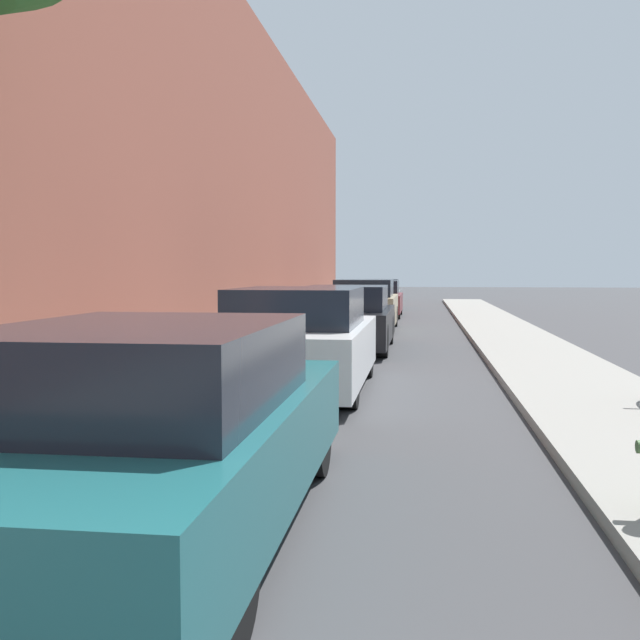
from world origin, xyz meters
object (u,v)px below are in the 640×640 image
object	(u,v)px
parked_car_white	(300,342)
parked_car_champagne	(365,306)
parked_car_black	(347,319)
parked_car_maroon	(376,299)
parked_car_teal	(152,432)
parked_car_grey	(381,295)

from	to	relation	value
parked_car_white	parked_car_champagne	distance (m)	10.61
parked_car_white	parked_car_black	size ratio (longest dim) A/B	1.01
parked_car_champagne	parked_car_maroon	size ratio (longest dim) A/B	0.98
parked_car_teal	parked_car_black	distance (m)	10.98
parked_car_white	parked_car_champagne	world-z (taller)	parked_car_white
parked_car_black	parked_car_maroon	size ratio (longest dim) A/B	1.04
parked_car_champagne	parked_car_white	bearing A→B (deg)	-90.58
parked_car_black	parked_car_grey	world-z (taller)	parked_car_black
parked_car_black	parked_car_white	bearing A→B (deg)	-91.48
parked_car_white	parked_car_black	xyz separation A→B (m)	(0.14, 5.30, -0.03)
parked_car_white	parked_car_maroon	world-z (taller)	parked_car_white
parked_car_grey	parked_car_white	bearing A→B (deg)	-89.84
parked_car_black	parked_car_champagne	xyz separation A→B (m)	(-0.03, 5.31, 0.03)
parked_car_grey	parked_car_black	bearing A→B (deg)	-89.33
parked_car_teal	parked_car_grey	xyz separation A→B (m)	(-0.05, 27.82, -0.04)
parked_car_grey	parked_car_teal	bearing A→B (deg)	-89.89
parked_car_champagne	parked_car_maroon	bearing A→B (deg)	90.50
parked_car_black	parked_car_grey	size ratio (longest dim) A/B	1.09
parked_car_grey	parked_car_champagne	bearing A→B (deg)	-89.16
parked_car_teal	parked_car_black	bearing A→B (deg)	89.25
parked_car_black	parked_car_champagne	distance (m)	5.31
parked_car_teal	parked_car_maroon	size ratio (longest dim) A/B	1.10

